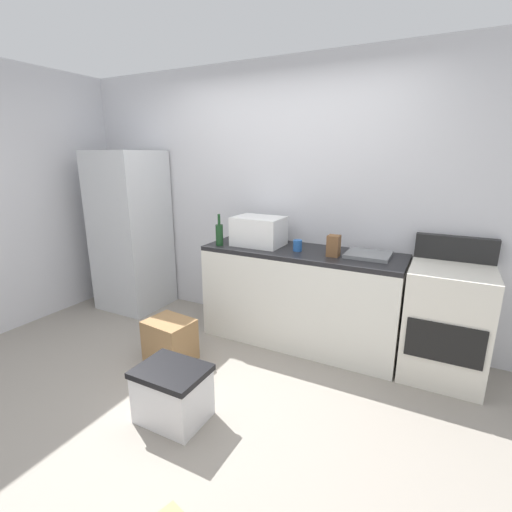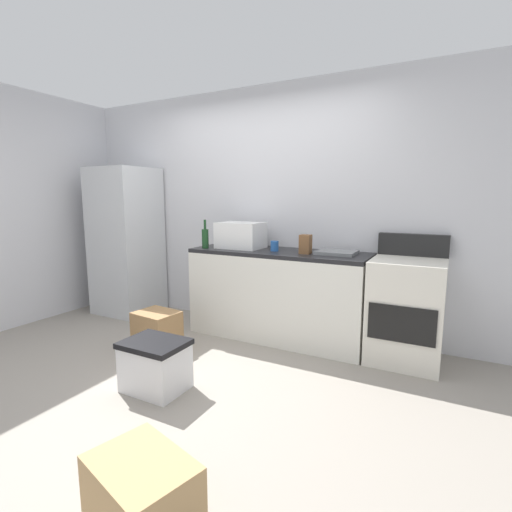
{
  "view_description": "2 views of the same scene",
  "coord_description": "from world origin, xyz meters",
  "px_view_note": "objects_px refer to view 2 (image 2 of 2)",
  "views": [
    {
      "loc": [
        1.42,
        -1.86,
        1.73
      ],
      "look_at": [
        0.1,
        0.69,
        0.94
      ],
      "focal_mm": 25.88,
      "sensor_mm": 36.0,
      "label": 1
    },
    {
      "loc": [
        1.84,
        -2.22,
        1.43
      ],
      "look_at": [
        0.25,
        0.8,
        0.9
      ],
      "focal_mm": 26.45,
      "sensor_mm": 36.0,
      "label": 2
    }
  ],
  "objects_px": {
    "stove_oven": "(406,309)",
    "microwave": "(241,235)",
    "wine_bottle": "(205,238)",
    "storage_bin": "(155,365)",
    "refrigerator": "(127,241)",
    "coffee_mug": "(275,246)",
    "cardboard_box_large": "(157,331)",
    "knife_block": "(305,244)",
    "cardboard_box_medium": "(142,492)"
  },
  "relations": [
    {
      "from": "stove_oven",
      "to": "microwave",
      "type": "distance_m",
      "value": 1.75
    },
    {
      "from": "wine_bottle",
      "to": "storage_bin",
      "type": "relative_size",
      "value": 0.65
    },
    {
      "from": "refrigerator",
      "to": "coffee_mug",
      "type": "xyz_separation_m",
      "value": [
        2.02,
        0.01,
        0.06
      ]
    },
    {
      "from": "refrigerator",
      "to": "cardboard_box_large",
      "type": "height_order",
      "value": "refrigerator"
    },
    {
      "from": "wine_bottle",
      "to": "microwave",
      "type": "bearing_deg",
      "value": 30.06
    },
    {
      "from": "microwave",
      "to": "coffee_mug",
      "type": "relative_size",
      "value": 4.6
    },
    {
      "from": "microwave",
      "to": "knife_block",
      "type": "xyz_separation_m",
      "value": [
        0.75,
        -0.07,
        -0.05
      ]
    },
    {
      "from": "wine_bottle",
      "to": "cardboard_box_large",
      "type": "xyz_separation_m",
      "value": [
        -0.11,
        -0.65,
        -0.83
      ]
    },
    {
      "from": "cardboard_box_large",
      "to": "storage_bin",
      "type": "bearing_deg",
      "value": -48.58
    },
    {
      "from": "knife_block",
      "to": "cardboard_box_medium",
      "type": "bearing_deg",
      "value": -87.49
    },
    {
      "from": "microwave",
      "to": "knife_block",
      "type": "relative_size",
      "value": 2.56
    },
    {
      "from": "stove_oven",
      "to": "wine_bottle",
      "type": "distance_m",
      "value": 2.06
    },
    {
      "from": "knife_block",
      "to": "storage_bin",
      "type": "height_order",
      "value": "knife_block"
    },
    {
      "from": "cardboard_box_large",
      "to": "wine_bottle",
      "type": "bearing_deg",
      "value": 80.59
    },
    {
      "from": "refrigerator",
      "to": "microwave",
      "type": "height_order",
      "value": "refrigerator"
    },
    {
      "from": "microwave",
      "to": "storage_bin",
      "type": "relative_size",
      "value": 1.0
    },
    {
      "from": "knife_block",
      "to": "cardboard_box_large",
      "type": "height_order",
      "value": "knife_block"
    },
    {
      "from": "stove_oven",
      "to": "cardboard_box_large",
      "type": "bearing_deg",
      "value": -157.94
    },
    {
      "from": "wine_bottle",
      "to": "knife_block",
      "type": "bearing_deg",
      "value": 6.34
    },
    {
      "from": "refrigerator",
      "to": "storage_bin",
      "type": "distance_m",
      "value": 2.29
    },
    {
      "from": "refrigerator",
      "to": "stove_oven",
      "type": "distance_m",
      "value": 3.3
    },
    {
      "from": "refrigerator",
      "to": "storage_bin",
      "type": "bearing_deg",
      "value": -39.04
    },
    {
      "from": "stove_oven",
      "to": "coffee_mug",
      "type": "distance_m",
      "value": 1.34
    },
    {
      "from": "coffee_mug",
      "to": "refrigerator",
      "type": "bearing_deg",
      "value": -179.85
    },
    {
      "from": "knife_block",
      "to": "cardboard_box_large",
      "type": "relative_size",
      "value": 0.47
    },
    {
      "from": "coffee_mug",
      "to": "wine_bottle",
      "type": "bearing_deg",
      "value": -169.04
    },
    {
      "from": "microwave",
      "to": "wine_bottle",
      "type": "height_order",
      "value": "wine_bottle"
    },
    {
      "from": "wine_bottle",
      "to": "knife_block",
      "type": "height_order",
      "value": "wine_bottle"
    },
    {
      "from": "knife_block",
      "to": "wine_bottle",
      "type": "bearing_deg",
      "value": -173.66
    },
    {
      "from": "cardboard_box_large",
      "to": "refrigerator",
      "type": "bearing_deg",
      "value": 146.14
    },
    {
      "from": "refrigerator",
      "to": "stove_oven",
      "type": "bearing_deg",
      "value": 0.97
    },
    {
      "from": "stove_oven",
      "to": "cardboard_box_medium",
      "type": "bearing_deg",
      "value": -109.12
    },
    {
      "from": "microwave",
      "to": "cardboard_box_medium",
      "type": "height_order",
      "value": "microwave"
    },
    {
      "from": "knife_block",
      "to": "cardboard_box_large",
      "type": "distance_m",
      "value": 1.62
    },
    {
      "from": "wine_bottle",
      "to": "cardboard_box_large",
      "type": "distance_m",
      "value": 1.06
    },
    {
      "from": "wine_bottle",
      "to": "storage_bin",
      "type": "distance_m",
      "value": 1.53
    },
    {
      "from": "stove_oven",
      "to": "coffee_mug",
      "type": "height_order",
      "value": "stove_oven"
    },
    {
      "from": "microwave",
      "to": "storage_bin",
      "type": "xyz_separation_m",
      "value": [
        0.08,
        -1.42,
        -0.84
      ]
    },
    {
      "from": "microwave",
      "to": "storage_bin",
      "type": "distance_m",
      "value": 1.65
    },
    {
      "from": "microwave",
      "to": "refrigerator",
      "type": "bearing_deg",
      "value": -178.23
    },
    {
      "from": "coffee_mug",
      "to": "storage_bin",
      "type": "xyz_separation_m",
      "value": [
        -0.33,
        -1.38,
        -0.76
      ]
    },
    {
      "from": "stove_oven",
      "to": "knife_block",
      "type": "xyz_separation_m",
      "value": [
        -0.91,
        -0.07,
        0.52
      ]
    },
    {
      "from": "cardboard_box_medium",
      "to": "storage_bin",
      "type": "distance_m",
      "value": 1.2
    },
    {
      "from": "microwave",
      "to": "wine_bottle",
      "type": "bearing_deg",
      "value": -149.94
    },
    {
      "from": "refrigerator",
      "to": "wine_bottle",
      "type": "bearing_deg",
      "value": -6.08
    },
    {
      "from": "microwave",
      "to": "storage_bin",
      "type": "bearing_deg",
      "value": -86.77
    },
    {
      "from": "refrigerator",
      "to": "wine_bottle",
      "type": "xyz_separation_m",
      "value": [
        1.29,
        -0.14,
        0.12
      ]
    },
    {
      "from": "stove_oven",
      "to": "cardboard_box_medium",
      "type": "distance_m",
      "value": 2.5
    },
    {
      "from": "stove_oven",
      "to": "cardboard_box_medium",
      "type": "height_order",
      "value": "stove_oven"
    },
    {
      "from": "stove_oven",
      "to": "cardboard_box_large",
      "type": "xyz_separation_m",
      "value": [
        -2.09,
        -0.85,
        -0.28
      ]
    }
  ]
}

